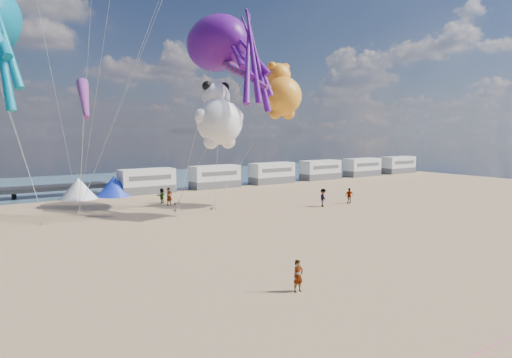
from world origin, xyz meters
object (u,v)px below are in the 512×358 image
standing_person (298,276)px  kite_teddy_orange (282,96)px  motorhome_4 (362,167)px  sandbag_c (214,208)px  tent_white (79,188)px  beachgoer_2 (323,198)px  beachgoer_4 (162,196)px  sandbag_b (177,210)px  kite_octopus_purple (217,43)px  motorhome_1 (215,177)px  tent_blue (114,186)px  sandbag_d (177,204)px  motorhome_5 (399,165)px  windsock_right (84,99)px  kite_panda (219,121)px  beachgoer_3 (349,196)px  windsock_mid (246,76)px  motorhome_2 (272,173)px  motorhome_3 (321,170)px  sandbag_e (79,212)px  motorhome_0 (147,181)px  sandbag_a (45,224)px  beachgoer_5 (169,197)px

standing_person → kite_teddy_orange: size_ratio=0.23×
motorhome_4 → sandbag_c: motorhome_4 is taller
tent_white → beachgoer_2: 27.14m
beachgoer_4 → sandbag_b: 5.63m
kite_octopus_purple → sandbag_c: bearing=-140.3°
motorhome_1 → standing_person: 40.34m
tent_blue → sandbag_d: tent_blue is taller
motorhome_5 → windsock_right: bearing=-162.2°
sandbag_b → kite_panda: size_ratio=0.07×
beachgoer_2 → beachgoer_3: size_ratio=1.11×
beachgoer_2 → windsock_mid: (-8.52, 1.10, 11.58)m
motorhome_2 → motorhome_3: same height
sandbag_e → motorhome_1: bearing=25.2°
sandbag_b → sandbag_e: bearing=151.2°
tent_blue → kite_teddy_orange: size_ratio=0.60×
sandbag_c → motorhome_0: bearing=93.9°
sandbag_a → windsock_mid: windsock_mid is taller
kite_panda → beachgoer_4: bearing=87.4°
motorhome_2 → sandbag_e: motorhome_2 is taller
tent_blue → standing_person: (-2.90, -36.84, -0.43)m
motorhome_1 → motorhome_5: 38.00m
motorhome_5 → tent_blue: size_ratio=1.65×
sandbag_a → windsock_right: windsock_right is taller
motorhome_3 → beachgoer_5: size_ratio=3.58×
sandbag_a → beachgoer_3: bearing=-12.3°
beachgoer_5 → windsock_mid: 14.80m
sandbag_b → kite_panda: 9.71m
motorhome_5 → kite_teddy_orange: size_ratio=0.99×
motorhome_2 → beachgoer_3: (-4.40, -19.49, -0.68)m
motorhome_1 → kite_octopus_purple: 21.12m
windsock_mid → beachgoer_2: bearing=-15.7°
beachgoer_5 → motorhome_1: bearing=27.8°
motorhome_3 → windsock_mid: 33.77m
beachgoer_3 → beachgoer_4: bearing=-10.9°
sandbag_a → sandbag_d: (13.15, 3.24, 0.00)m
tent_white → beachgoer_2: (18.91, -19.47, -0.29)m
sandbag_d → kite_octopus_purple: size_ratio=0.04×
kite_octopus_purple → beachgoer_5: bearing=134.0°
motorhome_3 → tent_blue: 32.50m
sandbag_d → windsock_mid: windsock_mid is taller
motorhome_0 → sandbag_d: size_ratio=13.20×
standing_person → kite_teddy_orange: (14.60, 20.07, 10.25)m
motorhome_2 → motorhome_5: 28.50m
motorhome_2 → kite_teddy_orange: size_ratio=0.99×
sandbag_b → windsock_mid: size_ratio=0.08×
beachgoer_3 → windsock_mid: (-12.21, 1.12, 11.67)m
kite_octopus_purple → windsock_mid: 6.03m
beachgoer_5 → kite_teddy_orange: kite_teddy_orange is taller
sandbag_c → windsock_mid: bearing=-69.4°
sandbag_b → standing_person: bearing=-101.1°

